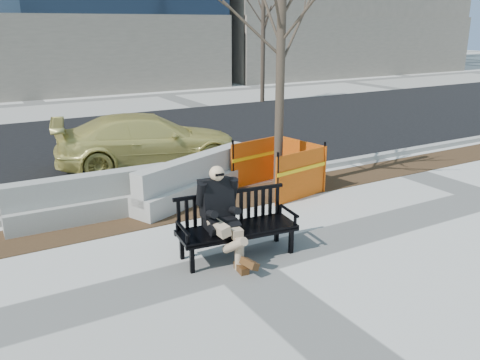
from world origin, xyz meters
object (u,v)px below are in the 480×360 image
at_px(bench, 237,256).
at_px(sedan, 150,166).
at_px(seated_man, 220,257).
at_px(jersey_barrier_left, 92,219).
at_px(jersey_barrier_right, 196,198).
at_px(tree_fence, 277,190).

distance_m(bench, sedan, 5.77).
relative_size(seated_man, sedan, 0.32).
bearing_deg(seated_man, sedan, 87.12).
bearing_deg(sedan, bench, -175.06).
distance_m(bench, jersey_barrier_left, 3.20).
bearing_deg(bench, jersey_barrier_right, 84.29).
height_order(bench, sedan, sedan).
height_order(jersey_barrier_left, jersey_barrier_right, jersey_barrier_right).
distance_m(sedan, jersey_barrier_right, 2.88).
bearing_deg(sedan, seated_man, -177.73).
bearing_deg(bench, tree_fence, 51.27).
relative_size(bench, seated_man, 1.28).
height_order(bench, tree_fence, tree_fence).
bearing_deg(jersey_barrier_left, tree_fence, -4.17).
distance_m(seated_man, tree_fence, 3.53).
distance_m(bench, jersey_barrier_right, 2.91).
height_order(seated_man, tree_fence, tree_fence).
distance_m(seated_man, jersey_barrier_left, 3.01).
height_order(tree_fence, jersey_barrier_right, tree_fence).
distance_m(tree_fence, jersey_barrier_left, 4.02).
bearing_deg(seated_man, bench, -11.00).
height_order(seated_man, jersey_barrier_right, seated_man).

